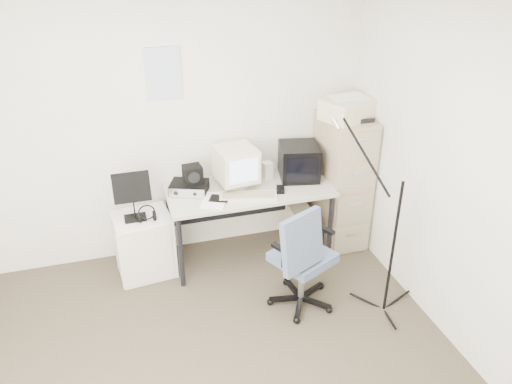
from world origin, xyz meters
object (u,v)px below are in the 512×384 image
object	(u,v)px
filing_cabinet	(342,181)
office_chair	(303,255)
desk	(249,222)
side_cart	(144,245)

from	to	relation	value
filing_cabinet	office_chair	size ratio (longest dim) A/B	1.34
filing_cabinet	desk	size ratio (longest dim) A/B	0.87
filing_cabinet	office_chair	xyz separation A→B (m)	(-0.73, -0.85, -0.16)
desk	side_cart	world-z (taller)	desk
side_cart	filing_cabinet	bearing A→B (deg)	-5.62
desk	office_chair	world-z (taller)	office_chair
filing_cabinet	side_cart	distance (m)	1.97
filing_cabinet	office_chair	world-z (taller)	filing_cabinet
desk	side_cart	xyz separation A→B (m)	(-0.99, -0.01, -0.06)
office_chair	side_cart	size ratio (longest dim) A/B	1.61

